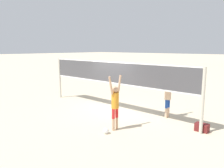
# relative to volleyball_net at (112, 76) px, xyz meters

# --- Properties ---
(ground_plane) EXTENTS (200.00, 200.00, 0.00)m
(ground_plane) POSITION_rel_volleyball_net_xyz_m (0.00, 0.00, -1.72)
(ground_plane) COLOR beige
(volleyball_net) EXTENTS (8.81, 0.12, 2.43)m
(volleyball_net) POSITION_rel_volleyball_net_xyz_m (0.00, 0.00, 0.00)
(volleyball_net) COLOR beige
(volleyball_net) RESTS_ON ground_plane
(player_spiker) EXTENTS (0.28, 0.70, 2.07)m
(player_spiker) POSITION_rel_volleyball_net_xyz_m (1.79, -1.82, -0.64)
(player_spiker) COLOR tan
(player_spiker) RESTS_ON ground_plane
(player_blocker) EXTENTS (0.28, 0.69, 2.04)m
(player_blocker) POSITION_rel_volleyball_net_xyz_m (2.55, 0.84, -0.66)
(player_blocker) COLOR beige
(player_blocker) RESTS_ON ground_plane
(volleyball) EXTENTS (0.21, 0.21, 0.21)m
(volleyball) POSITION_rel_volleyball_net_xyz_m (1.80, -2.33, -1.62)
(volleyball) COLOR white
(volleyball) RESTS_ON ground_plane
(gear_bag) EXTENTS (0.47, 0.29, 0.30)m
(gear_bag) POSITION_rel_volleyball_net_xyz_m (4.31, 0.22, -1.57)
(gear_bag) COLOR maroon
(gear_bag) RESTS_ON ground_plane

